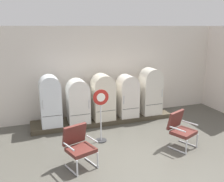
# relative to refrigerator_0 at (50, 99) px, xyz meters

# --- Properties ---
(ground) EXTENTS (12.00, 10.00, 0.05)m
(ground) POSITION_rel_refrigerator_0_xyz_m (1.76, -2.91, -1.03)
(ground) COLOR #4E4C44
(back_wall) EXTENTS (11.76, 0.12, 3.23)m
(back_wall) POSITION_rel_refrigerator_0_xyz_m (1.76, 0.75, 0.62)
(back_wall) COLOR silver
(back_wall) RESTS_ON ground
(display_plinth) EXTENTS (4.86, 0.95, 0.15)m
(display_plinth) POSITION_rel_refrigerator_0_xyz_m (1.76, 0.12, -0.93)
(display_plinth) COLOR #423A2B
(display_plinth) RESTS_ON ground
(refrigerator_0) EXTENTS (0.63, 0.66, 1.61)m
(refrigerator_0) POSITION_rel_refrigerator_0_xyz_m (0.00, 0.00, 0.00)
(refrigerator_0) COLOR white
(refrigerator_0) RESTS_ON display_plinth
(refrigerator_1) EXTENTS (0.69, 0.64, 1.43)m
(refrigerator_1) POSITION_rel_refrigerator_0_xyz_m (0.87, -0.01, -0.10)
(refrigerator_1) COLOR white
(refrigerator_1) RESTS_ON display_plinth
(refrigerator_2) EXTENTS (0.71, 0.68, 1.54)m
(refrigerator_2) POSITION_rel_refrigerator_0_xyz_m (1.73, 0.01, -0.05)
(refrigerator_2) COLOR silver
(refrigerator_2) RESTS_ON display_plinth
(refrigerator_3) EXTENTS (0.65, 0.67, 1.45)m
(refrigerator_3) POSITION_rel_refrigerator_0_xyz_m (2.61, 0.00, -0.09)
(refrigerator_3) COLOR silver
(refrigerator_3) RESTS_ON display_plinth
(refrigerator_4) EXTENTS (0.69, 0.63, 1.65)m
(refrigerator_4) POSITION_rel_refrigerator_0_xyz_m (3.50, -0.02, 0.02)
(refrigerator_4) COLOR silver
(refrigerator_4) RESTS_ON display_plinth
(armchair_left) EXTENTS (0.79, 0.81, 0.99)m
(armchair_left) POSITION_rel_refrigerator_0_xyz_m (0.38, -2.41, -0.46)
(armchair_left) COLOR silver
(armchair_left) RESTS_ON ground
(armchair_right) EXTENTS (0.81, 0.83, 0.99)m
(armchair_right) POSITION_rel_refrigerator_0_xyz_m (3.19, -2.35, -0.46)
(armchair_right) COLOR silver
(armchair_right) RESTS_ON ground
(sign_stand) EXTENTS (0.44, 0.32, 1.54)m
(sign_stand) POSITION_rel_refrigerator_0_xyz_m (1.25, -1.34, -0.26)
(sign_stand) COLOR #2D2D30
(sign_stand) RESTS_ON ground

